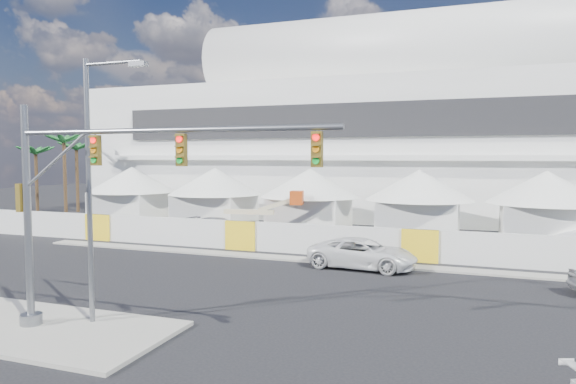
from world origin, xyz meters
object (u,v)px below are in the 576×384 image
(lot_car_c, at_px, (219,228))
(streetlight_median, at_px, (94,173))
(boom_lift, at_px, (242,226))
(traffic_mast, at_px, (82,204))
(pickup_curb, at_px, (363,253))

(lot_car_c, bearing_deg, streetlight_median, -159.70)
(streetlight_median, relative_size, boom_lift, 1.30)
(traffic_mast, xyz_separation_m, boom_lift, (-3.95, 21.74, -3.73))
(pickup_curb, distance_m, boom_lift, 13.23)
(lot_car_c, distance_m, traffic_mast, 22.42)
(streetlight_median, bearing_deg, lot_car_c, 104.89)
(traffic_mast, relative_size, boom_lift, 1.62)
(boom_lift, bearing_deg, pickup_curb, -42.45)
(streetlight_median, height_order, boom_lift, streetlight_median)
(pickup_curb, xyz_separation_m, streetlight_median, (-7.42, -13.39, 4.96))
(lot_car_c, bearing_deg, boom_lift, -70.99)
(streetlight_median, bearing_deg, boom_lift, 99.93)
(lot_car_c, bearing_deg, traffic_mast, -159.58)
(lot_car_c, distance_m, streetlight_median, 21.55)
(pickup_curb, relative_size, streetlight_median, 0.63)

